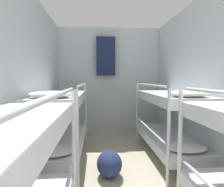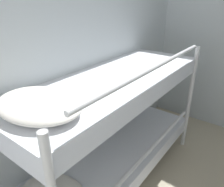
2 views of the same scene
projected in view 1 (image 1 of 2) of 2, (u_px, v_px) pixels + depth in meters
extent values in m
cube|color=silver|center=(8.00, 82.00, 2.12)|extent=(0.06, 5.44, 2.55)
cube|color=silver|center=(109.00, 81.00, 4.89)|extent=(2.56, 0.06, 2.55)
cylinder|color=silver|center=(74.00, 150.00, 1.99)|extent=(0.04, 0.04, 1.19)
cylinder|color=silver|center=(52.00, 97.00, 1.02)|extent=(0.03, 1.62, 0.03)
cylinder|color=silver|center=(180.00, 147.00, 2.08)|extent=(0.04, 0.04, 1.19)
cylinder|color=silver|center=(77.00, 140.00, 2.32)|extent=(0.04, 0.04, 1.19)
cylinder|color=silver|center=(86.00, 113.00, 4.17)|extent=(0.04, 0.04, 1.19)
cube|color=silver|center=(62.00, 142.00, 3.24)|extent=(0.68, 1.91, 0.14)
ellipsoid|color=silver|center=(52.00, 151.00, 2.52)|extent=(0.54, 0.40, 0.09)
cylinder|color=silver|center=(83.00, 129.00, 3.25)|extent=(0.03, 1.62, 0.03)
cube|color=silver|center=(61.00, 98.00, 3.19)|extent=(0.68, 1.91, 0.14)
ellipsoid|color=silver|center=(51.00, 94.00, 2.47)|extent=(0.54, 0.40, 0.09)
cylinder|color=silver|center=(82.00, 85.00, 3.20)|extent=(0.03, 1.62, 0.03)
cylinder|color=silver|center=(168.00, 138.00, 2.40)|extent=(0.04, 0.04, 1.19)
cylinder|color=silver|center=(137.00, 113.00, 4.25)|extent=(0.04, 0.04, 1.19)
cube|color=silver|center=(168.00, 140.00, 3.38)|extent=(0.68, 1.91, 0.14)
ellipsoid|color=silver|center=(187.00, 147.00, 2.66)|extent=(0.54, 0.40, 0.09)
cylinder|color=silver|center=(148.00, 128.00, 3.34)|extent=(0.03, 1.62, 0.03)
cube|color=silver|center=(169.00, 98.00, 3.33)|extent=(0.68, 1.91, 0.14)
ellipsoid|color=silver|center=(188.00, 94.00, 2.61)|extent=(0.54, 0.40, 0.09)
cylinder|color=silver|center=(149.00, 85.00, 3.29)|extent=(0.03, 1.62, 0.03)
ellipsoid|color=navy|center=(109.00, 164.00, 2.68)|extent=(0.34, 0.46, 0.34)
cube|color=#192347|center=(106.00, 56.00, 4.70)|extent=(0.44, 0.12, 0.90)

